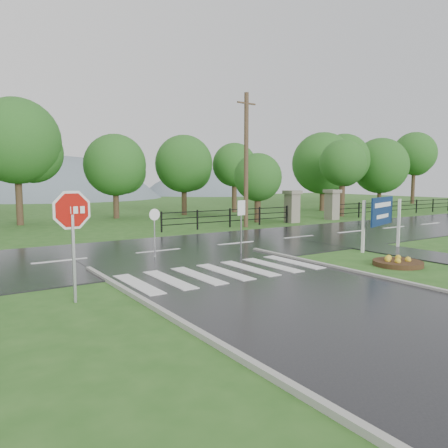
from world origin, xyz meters
TOP-DOWN VIEW (x-y plane):
  - ground at (0.00, 0.00)m, footprint 120.00×120.00m
  - main_road at (0.00, 10.00)m, footprint 90.00×8.00m
  - walkway at (8.50, 4.00)m, footprint 2.20×11.00m
  - crosswalk at (0.00, 5.00)m, footprint 6.50×2.80m
  - pillar_west at (13.00, 16.00)m, footprint 1.00×1.00m
  - pillar_east at (17.00, 16.00)m, footprint 1.00×1.00m
  - fence_west at (7.75, 16.00)m, footprint 9.58×0.08m
  - fence_east at (27.75, 16.00)m, footprint 20.58×0.08m
  - hills at (3.49, 65.00)m, footprint 102.00×48.00m
  - treeline at (1.00, 24.00)m, footprint 83.20×5.20m
  - stop_sign at (-4.95, 4.30)m, footprint 1.32×0.21m
  - estate_billboard at (8.23, 5.13)m, footprint 2.54×0.91m
  - flower_bed at (5.86, 2.65)m, footprint 1.72×1.72m
  - reg_sign_small at (2.54, 7.58)m, footprint 0.47×0.17m
  - reg_sign_round at (-0.74, 8.74)m, footprint 0.45×0.07m
  - utility_pole_east at (8.63, 15.50)m, footprint 1.48×0.28m
  - entrance_tree_left at (11.12, 17.50)m, footprint 3.35×3.35m
  - entrance_tree_right at (19.75, 17.50)m, footprint 3.70×3.70m

SIDE VIEW (x-z plane):
  - hills at x=3.49m, z-range -39.54..8.46m
  - ground at x=0.00m, z-range 0.00..0.00m
  - main_road at x=0.00m, z-range -0.02..0.02m
  - walkway at x=8.50m, z-range -0.02..0.02m
  - treeline at x=1.00m, z-range -5.00..5.00m
  - crosswalk at x=0.00m, z-range 0.05..0.07m
  - flower_bed at x=5.86m, z-range -0.04..0.30m
  - fence_west at x=7.75m, z-range 0.12..1.32m
  - fence_east at x=27.75m, z-range 0.14..1.34m
  - pillar_west at x=13.00m, z-range 0.06..2.30m
  - pillar_east at x=17.00m, z-range 0.06..2.30m
  - reg_sign_round at x=-0.74m, z-range 0.29..2.22m
  - reg_sign_small at x=2.54m, z-range 0.45..2.66m
  - estate_billboard at x=8.23m, z-range 0.43..2.72m
  - stop_sign at x=-4.95m, z-range 0.56..3.55m
  - entrance_tree_left at x=11.12m, z-range 0.72..5.56m
  - utility_pole_east at x=8.63m, z-range 0.07..8.41m
  - entrance_tree_right at x=19.75m, z-range 1.19..7.35m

